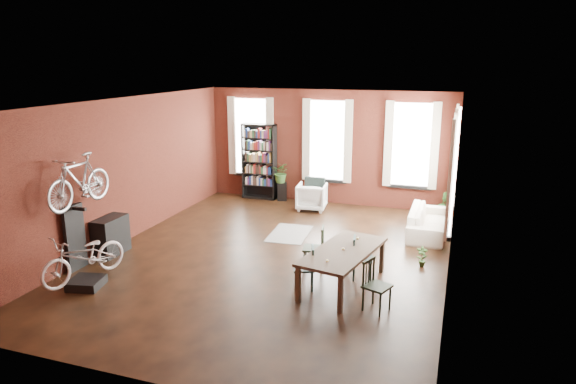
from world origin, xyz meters
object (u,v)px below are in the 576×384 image
at_px(cream_sofa, 428,217).
at_px(bike_trainer, 86,283).
at_px(dining_chair_c, 377,286).
at_px(bookshelf, 259,162).
at_px(dining_table, 343,268).
at_px(plant_stand, 282,191).
at_px(white_armchair, 312,195).
at_px(dining_chair_d, 363,258).
at_px(dining_chair_b, 314,248).
at_px(console_table, 111,236).
at_px(dining_chair_a, 304,268).
at_px(bicycle_floor, 82,236).

xyz_separation_m(cream_sofa, bike_trainer, (-5.62, -5.03, -0.33)).
height_order(dining_chair_c, bookshelf, bookshelf).
relative_size(dining_table, bike_trainer, 3.70).
bearing_deg(plant_stand, bike_trainer, -101.54).
relative_size(white_armchair, plant_stand, 1.51).
height_order(dining_chair_d, white_armchair, dining_chair_d).
height_order(dining_chair_b, console_table, dining_chair_b).
relative_size(dining_chair_a, cream_sofa, 0.38).
relative_size(dining_chair_c, white_armchair, 1.08).
bearing_deg(dining_table, dining_chair_d, 70.14).
height_order(dining_chair_c, dining_chair_d, dining_chair_c).
relative_size(dining_table, dining_chair_a, 2.58).
distance_m(dining_chair_a, bookshelf, 6.35).
xyz_separation_m(dining_chair_a, bike_trainer, (-3.74, -1.22, -0.32)).
relative_size(dining_chair_a, plant_stand, 1.51).
distance_m(bookshelf, console_table, 5.40).
xyz_separation_m(dining_table, cream_sofa, (1.24, 3.49, 0.06)).
bearing_deg(cream_sofa, dining_chair_d, 162.33).
distance_m(white_armchair, bicycle_floor, 6.59).
bearing_deg(dining_chair_a, dining_table, 98.28).
xyz_separation_m(dining_chair_c, cream_sofa, (0.51, 4.21, -0.02)).
xyz_separation_m(bookshelf, cream_sofa, (4.95, -1.70, -0.69)).
bearing_deg(plant_stand, dining_chair_c, -57.72).
relative_size(dining_table, console_table, 2.56).
bearing_deg(plant_stand, dining_table, -59.97).
height_order(dining_chair_a, bike_trainer, dining_chair_a).
bearing_deg(dining_chair_b, bike_trainer, -70.46).
relative_size(dining_chair_b, cream_sofa, 0.42).
bearing_deg(dining_chair_a, console_table, -112.98).
bearing_deg(dining_chair_b, dining_chair_c, 37.40).
height_order(dining_table, dining_chair_a, dining_chair_a).
bearing_deg(white_armchair, bike_trainer, 61.47).
bearing_deg(cream_sofa, white_armchair, 71.58).
bearing_deg(plant_stand, cream_sofa, -21.84).
bearing_deg(bike_trainer, white_armchair, 67.96).
bearing_deg(bicycle_floor, plant_stand, 94.91).
xyz_separation_m(dining_table, bicycle_floor, (-4.36, -1.55, 0.64)).
xyz_separation_m(bike_trainer, console_table, (-0.61, 1.53, 0.32)).
relative_size(cream_sofa, bike_trainer, 3.77).
xyz_separation_m(dining_chair_c, white_armchair, (-2.65, 5.26, -0.03)).
height_order(bike_trainer, bicycle_floor, bicycle_floor).
xyz_separation_m(cream_sofa, console_table, (-6.23, -3.50, -0.01)).
xyz_separation_m(dining_chair_a, dining_chair_b, (-0.08, 0.91, 0.04)).
height_order(dining_table, console_table, console_table).
bearing_deg(dining_chair_a, bicycle_floor, -90.59).
distance_m(dining_chair_b, bookshelf, 5.53).
relative_size(dining_chair_b, bike_trainer, 1.57).
bearing_deg(cream_sofa, dining_table, 160.42).
height_order(dining_chair_b, plant_stand, dining_chair_b).
bearing_deg(dining_chair_b, dining_table, 40.24).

